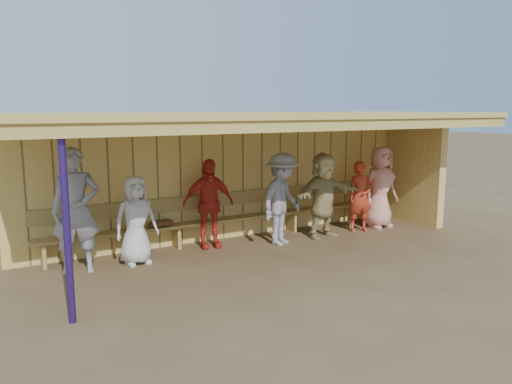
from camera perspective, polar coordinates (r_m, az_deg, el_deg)
ground at (r=9.10m, az=1.12°, el=-6.85°), size 90.00×90.00×0.00m
player_a at (r=8.27m, az=-19.89°, el=-2.00°), size 0.81×0.62×1.99m
player_b at (r=8.47m, az=-13.57°, el=-3.14°), size 0.77×0.53×1.49m
player_d at (r=9.26m, az=-5.46°, el=-1.33°), size 1.02×0.53×1.66m
player_e at (r=9.43m, az=2.98°, el=-0.82°), size 1.30×1.07×1.75m
player_f at (r=10.03m, az=7.71°, el=-0.36°), size 1.65×0.71×1.72m
player_g at (r=10.67m, az=11.84°, el=-0.52°), size 0.62×0.50×1.49m
player_h at (r=11.12m, az=14.00°, el=0.54°), size 0.88×0.58×1.77m
dugout_structure at (r=9.56m, az=1.00°, el=4.29°), size 8.80×3.20×2.50m
bench at (r=9.91m, az=-2.23°, el=-2.35°), size 7.60×0.34×0.93m
dugout_equipment at (r=9.41m, az=-6.88°, el=-3.29°), size 5.55×0.62×0.80m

